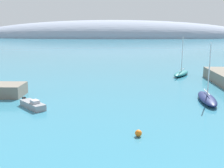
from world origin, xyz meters
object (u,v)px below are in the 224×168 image
sailboat_teal_near_shore (181,73)px  mooring_buoy_orange (138,133)px  motorboat_grey_foreground (33,105)px  sailboat_navy_mid_mooring (207,98)px

sailboat_teal_near_shore → mooring_buoy_orange: size_ratio=12.06×
motorboat_grey_foreground → sailboat_navy_mid_mooring: bearing=55.6°
sailboat_teal_near_shore → sailboat_navy_mid_mooring: 20.54m
mooring_buoy_orange → motorboat_grey_foreground: bearing=145.2°
sailboat_teal_near_shore → motorboat_grey_foreground: 33.99m
sailboat_navy_mid_mooring → mooring_buoy_orange: size_ratio=12.11×
sailboat_teal_near_shore → motorboat_grey_foreground: bearing=-15.7°
sailboat_navy_mid_mooring → motorboat_grey_foreground: 23.41m
sailboat_teal_near_shore → sailboat_navy_mid_mooring: bearing=26.8°
sailboat_navy_mid_mooring → motorboat_grey_foreground: bearing=-76.4°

